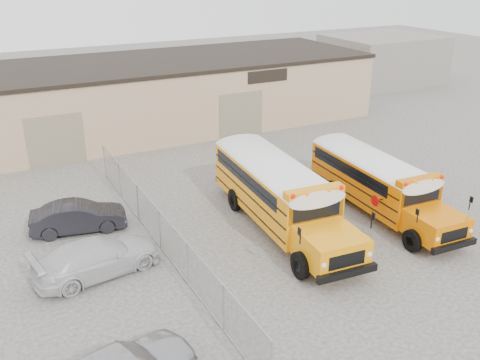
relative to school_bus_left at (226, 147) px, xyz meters
name	(u,v)px	position (x,y,z in m)	size (l,w,h in m)	color
ground	(322,247)	(0.07, -8.92, -1.75)	(120.00, 120.00, 0.00)	#43413D
warehouse	(158,93)	(0.07, 11.07, 0.63)	(30.20, 10.20, 4.67)	tan
chainlink_fence	(160,229)	(-5.93, -5.92, -0.84)	(0.07, 18.07, 1.81)	#999CA2
distant_building_right	(382,59)	(24.07, 15.08, 0.45)	(10.00, 8.00, 4.40)	gray
school_bus_left	(226,147)	(0.00, 0.00, 0.00)	(3.33, 10.47, 3.02)	orange
school_bus_right	(314,144)	(4.76, -1.48, -0.18)	(3.04, 9.36, 2.71)	#E16C00
tarp_bundle	(310,233)	(-0.46, -8.73, -1.03)	(1.11, 1.04, 1.39)	black
car_white	(97,258)	(-8.70, -6.61, -1.04)	(1.97, 4.84, 1.41)	silver
car_dark	(78,217)	(-8.59, -2.74, -1.07)	(1.43, 4.09, 1.35)	black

